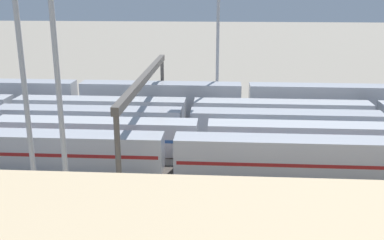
{
  "coord_description": "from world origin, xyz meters",
  "views": [
    {
      "loc": [
        1.54,
        50.0,
        18.31
      ],
      "look_at": [
        5.1,
        -2.95,
        2.5
      ],
      "focal_mm": 41.93,
      "sensor_mm": 36.0,
      "label": 1
    }
  ],
  "objects_px": {
    "train_on_track_0": "(245,101)",
    "light_mast_0": "(218,5)",
    "train_on_track_3": "(97,136)",
    "train_on_track_1": "(265,115)",
    "signal_gantry": "(145,84)",
    "train_on_track_2": "(274,126)"
  },
  "relations": [
    {
      "from": "train_on_track_1",
      "to": "train_on_track_0",
      "type": "relative_size",
      "value": 1.2
    },
    {
      "from": "train_on_track_3",
      "to": "light_mast_0",
      "type": "xyz_separation_m",
      "value": [
        -13.44,
        -17.67,
        13.83
      ]
    },
    {
      "from": "train_on_track_0",
      "to": "signal_gantry",
      "type": "bearing_deg",
      "value": 45.89
    },
    {
      "from": "train_on_track_2",
      "to": "signal_gantry",
      "type": "relative_size",
      "value": 3.83
    },
    {
      "from": "light_mast_0",
      "to": "train_on_track_1",
      "type": "bearing_deg",
      "value": 130.02
    },
    {
      "from": "train_on_track_0",
      "to": "light_mast_0",
      "type": "relative_size",
      "value": 3.9
    },
    {
      "from": "train_on_track_1",
      "to": "signal_gantry",
      "type": "bearing_deg",
      "value": 27.32
    },
    {
      "from": "signal_gantry",
      "to": "light_mast_0",
      "type": "bearing_deg",
      "value": -118.05
    },
    {
      "from": "light_mast_0",
      "to": "train_on_track_0",
      "type": "bearing_deg",
      "value": 146.55
    },
    {
      "from": "train_on_track_1",
      "to": "signal_gantry",
      "type": "height_order",
      "value": "signal_gantry"
    },
    {
      "from": "train_on_track_1",
      "to": "signal_gantry",
      "type": "relative_size",
      "value": 3.83
    },
    {
      "from": "train_on_track_1",
      "to": "train_on_track_0",
      "type": "bearing_deg",
      "value": -64.36
    },
    {
      "from": "signal_gantry",
      "to": "train_on_track_2",
      "type": "bearing_deg",
      "value": -170.65
    },
    {
      "from": "train_on_track_0",
      "to": "signal_gantry",
      "type": "distance_m",
      "value": 18.1
    },
    {
      "from": "train_on_track_3",
      "to": "train_on_track_2",
      "type": "bearing_deg",
      "value": -166.32
    },
    {
      "from": "train_on_track_2",
      "to": "train_on_track_1",
      "type": "bearing_deg",
      "value": -82.46
    },
    {
      "from": "train_on_track_3",
      "to": "signal_gantry",
      "type": "height_order",
      "value": "signal_gantry"
    },
    {
      "from": "light_mast_0",
      "to": "train_on_track_2",
      "type": "bearing_deg",
      "value": 119.27
    },
    {
      "from": "train_on_track_3",
      "to": "train_on_track_0",
      "type": "bearing_deg",
      "value": -139.37
    },
    {
      "from": "train_on_track_2",
      "to": "train_on_track_3",
      "type": "distance_m",
      "value": 21.14
    },
    {
      "from": "train_on_track_2",
      "to": "light_mast_0",
      "type": "relative_size",
      "value": 4.69
    },
    {
      "from": "train_on_track_0",
      "to": "train_on_track_2",
      "type": "height_order",
      "value": "train_on_track_0"
    }
  ]
}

